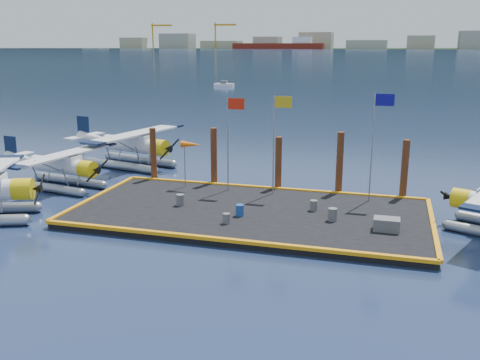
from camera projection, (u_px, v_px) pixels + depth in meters
The scene contains 21 objects.
ground at pixel (250, 217), 30.92m from camera, with size 4000.00×4000.00×0.00m, color #18274A.
dock at pixel (250, 213), 30.87m from camera, with size 20.00×10.00×0.40m, color black.
dock_bumpers at pixel (250, 209), 30.80m from camera, with size 20.25×10.25×0.18m, color orange, non-canonical shape.
far_backdrop at pixel (478, 43), 1583.62m from camera, with size 3050.00×2050.00×810.00m.
seaplane_b at pixel (61, 168), 36.55m from camera, with size 8.57×9.38×3.32m.
seaplane_c at pixel (133, 147), 42.85m from camera, with size 9.85×10.68×3.79m.
drum_0 at pixel (180, 200), 31.65m from camera, with size 0.47×0.47×0.66m, color #545559.
drum_1 at pixel (240, 210), 29.73m from camera, with size 0.46×0.46×0.64m, color navy.
drum_2 at pixel (332, 214), 28.91m from camera, with size 0.49×0.49×0.69m, color #545559.
drum_3 at pixel (226, 218), 28.49m from camera, with size 0.39×0.39×0.55m, color #545559.
drum_4 at pixel (314, 205), 30.68m from camera, with size 0.43×0.43×0.60m, color #545559.
crate at pixel (387, 224), 27.40m from camera, with size 1.31×0.88×0.66m, color #545559.
flagpole_red at pixel (231, 130), 33.98m from camera, with size 1.14×0.08×6.00m.
flagpole_yellow at pixel (277, 130), 33.15m from camera, with size 1.14×0.08×6.20m.
flagpole_blue at pixel (376, 131), 31.52m from camera, with size 1.14×0.08×6.50m.
windsock at pixel (191, 146), 34.99m from camera, with size 1.40×0.44×3.12m.
piling_0 at pixel (153, 156), 37.71m from camera, with size 0.44×0.44×4.00m, color #442413.
piling_1 at pixel (214, 158), 36.49m from camera, with size 0.44×0.44×4.20m, color #442413.
piling_2 at pixel (278, 165), 35.35m from camera, with size 0.44×0.44×3.80m, color #442413.
piling_3 at pixel (340, 165), 34.23m from camera, with size 0.44×0.44×4.30m, color #442413.
piling_4 at pixel (404, 171), 33.21m from camera, with size 0.44×0.44×4.00m, color #442413.
Camera 1 is at (7.48, -28.46, 9.76)m, focal length 40.00 mm.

